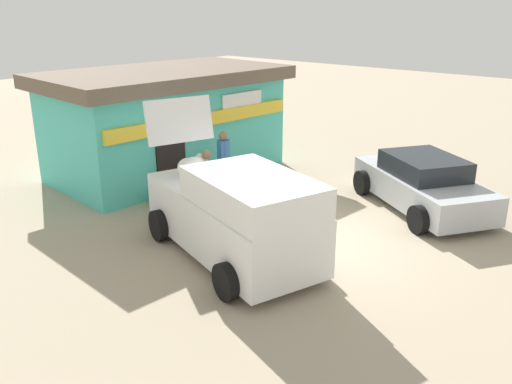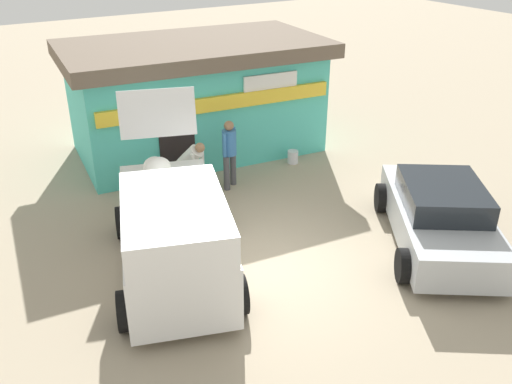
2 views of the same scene
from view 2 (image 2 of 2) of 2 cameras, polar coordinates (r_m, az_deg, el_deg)
ground_plane at (r=10.77m, az=1.27°, el=-7.31°), size 60.00×60.00×0.00m
storefront_bar at (r=15.48m, az=-6.20°, el=9.82°), size 7.24×4.53×3.04m
delivery_van at (r=10.05m, az=-8.58°, el=-3.98°), size 3.10×4.81×2.86m
parked_sedan at (r=11.65m, az=18.43°, el=-2.36°), size 3.61×4.24×1.34m
vendor_standing at (r=13.27m, az=-2.76°, el=4.43°), size 0.49×0.47×1.71m
customer_bending at (r=12.85m, az=-6.92°, el=2.88°), size 0.69×0.72×1.44m
unloaded_banana_pile at (r=13.49m, az=-9.80°, el=0.84°), size 0.97×0.89×0.48m
paint_bucket at (r=14.96m, az=3.82°, el=3.65°), size 0.29×0.29×0.35m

